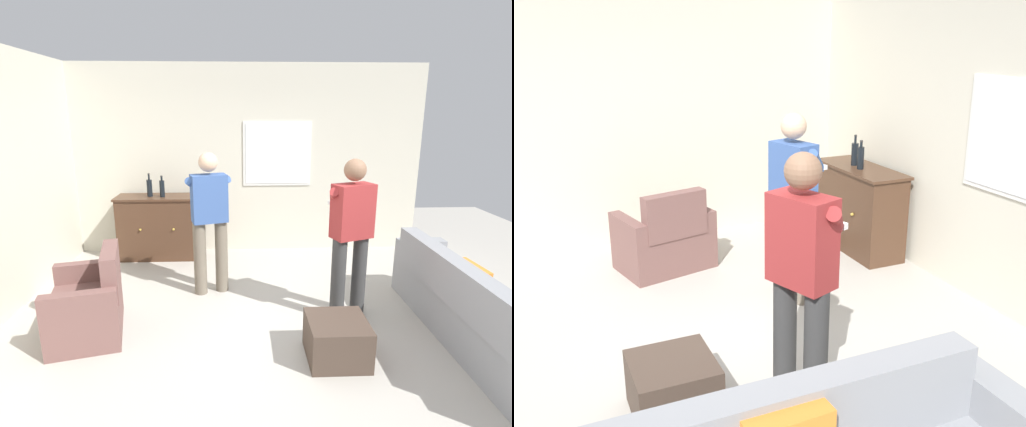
# 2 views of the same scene
# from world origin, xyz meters

# --- Properties ---
(ground) EXTENTS (10.40, 10.40, 0.00)m
(ground) POSITION_xyz_m (0.00, 0.00, 0.00)
(ground) COLOR #B2ADA3
(wall_back_with_window) EXTENTS (5.20, 0.15, 2.80)m
(wall_back_with_window) POSITION_xyz_m (0.01, 2.66, 1.40)
(wall_back_with_window) COLOR beige
(wall_back_with_window) RESTS_ON ground
(wall_side_left) EXTENTS (0.12, 5.20, 2.80)m
(wall_side_left) POSITION_xyz_m (-2.66, 0.00, 1.40)
(wall_side_left) COLOR beige
(wall_side_left) RESTS_ON ground
(armchair) EXTENTS (0.83, 1.01, 0.85)m
(armchair) POSITION_xyz_m (-1.63, 0.20, 0.29)
(armchair) COLOR brown
(armchair) RESTS_ON ground
(sideboard_cabinet) EXTENTS (1.21, 0.49, 0.93)m
(sideboard_cabinet) POSITION_xyz_m (-1.34, 2.30, 0.47)
(sideboard_cabinet) COLOR #472D1E
(sideboard_cabinet) RESTS_ON ground
(bottle_wine_green) EXTENTS (0.07, 0.07, 0.31)m
(bottle_wine_green) POSITION_xyz_m (-1.26, 2.24, 1.06)
(bottle_wine_green) COLOR black
(bottle_wine_green) RESTS_ON sideboard_cabinet
(bottle_liquor_amber) EXTENTS (0.08, 0.08, 0.33)m
(bottle_liquor_amber) POSITION_xyz_m (-1.45, 2.28, 1.06)
(bottle_liquor_amber) COLOR black
(bottle_liquor_amber) RESTS_ON sideboard_cabinet
(ottoman) EXTENTS (0.52, 0.52, 0.37)m
(ottoman) POSITION_xyz_m (0.68, -0.32, 0.18)
(ottoman) COLOR #47382D
(ottoman) RESTS_ON ground
(person_standing_left) EXTENTS (0.54, 0.52, 1.68)m
(person_standing_left) POSITION_xyz_m (-0.51, 1.09, 0.94)
(person_standing_left) COLOR #6B6051
(person_standing_left) RESTS_ON ground
(person_standing_right) EXTENTS (0.52, 0.52, 1.68)m
(person_standing_right) POSITION_xyz_m (0.96, 0.43, 0.94)
(person_standing_right) COLOR #383838
(person_standing_right) RESTS_ON ground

